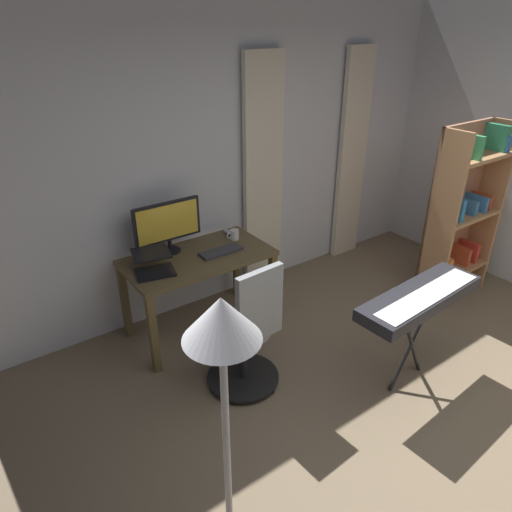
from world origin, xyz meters
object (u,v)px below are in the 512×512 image
laptop (154,265)px  computer_mouse (227,232)px  desk (198,267)px  computer_monitor (168,224)px  computer_keyboard (221,251)px  office_chair (248,334)px  mug_coffee (234,235)px  floor_lamp (224,375)px  piano_keyboard (420,300)px  bookshelf (461,211)px

laptop → computer_mouse: 0.90m
computer_mouse → laptop: bearing=17.4°
computer_mouse → desk: bearing=27.7°
computer_monitor → computer_keyboard: size_ratio=1.57×
desk → laptop: laptop is taller
office_chair → mug_coffee: size_ratio=8.73×
computer_keyboard → floor_lamp: (1.16, 1.93, 0.63)m
computer_keyboard → piano_keyboard: bearing=117.5°
desk → computer_monitor: (0.15, -0.21, 0.37)m
office_chair → computer_monitor: (0.07, -1.08, 0.51)m
desk → computer_mouse: 0.52m
computer_monitor → computer_mouse: bearing=-177.9°
office_chair → laptop: bearing=108.3°
computer_monitor → floor_lamp: (0.82, 2.21, 0.38)m
mug_coffee → floor_lamp: bearing=56.3°
computer_keyboard → computer_mouse: size_ratio=3.78×
bookshelf → mug_coffee: bearing=-26.3°
office_chair → computer_monitor: computer_monitor is taller
computer_monitor → mug_coffee: size_ratio=4.83×
bookshelf → floor_lamp: size_ratio=0.99×
computer_keyboard → mug_coffee: size_ratio=3.07×
computer_keyboard → computer_mouse: computer_mouse is taller
computer_mouse → piano_keyboard: 1.83m
computer_monitor → bookshelf: 2.78m
computer_keyboard → piano_keyboard: piano_keyboard is taller
computer_monitor → computer_mouse: (-0.60, -0.02, -0.24)m
computer_keyboard → bookshelf: 2.36m
mug_coffee → piano_keyboard: 1.71m
computer_keyboard → floor_lamp: floor_lamp is taller
office_chair → mug_coffee: 1.13m
desk → computer_monitor: 0.45m
computer_mouse → mug_coffee: bearing=82.8°
desk → office_chair: bearing=84.6°
office_chair → piano_keyboard: office_chair is taller
desk → computer_keyboard: (-0.19, 0.07, 0.12)m
laptop → computer_mouse: size_ratio=3.87×
desk → laptop: bearing=4.8°
computer_keyboard → computer_mouse: bearing=-130.4°
laptop → office_chair: bearing=125.1°
computer_keyboard → piano_keyboard: size_ratio=0.34×
computer_monitor → piano_keyboard: size_ratio=0.54×
computer_monitor → computer_keyboard: bearing=140.8°
bookshelf → laptop: bearing=-16.7°
office_chair → computer_keyboard: office_chair is taller
office_chair → bookshelf: bookshelf is taller
piano_keyboard → computer_mouse: bearing=-77.4°
office_chair → piano_keyboard: 1.26m
desk → computer_mouse: (-0.45, -0.24, 0.13)m
desk → computer_mouse: bearing=-152.3°
computer_mouse → piano_keyboard: bearing=106.0°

